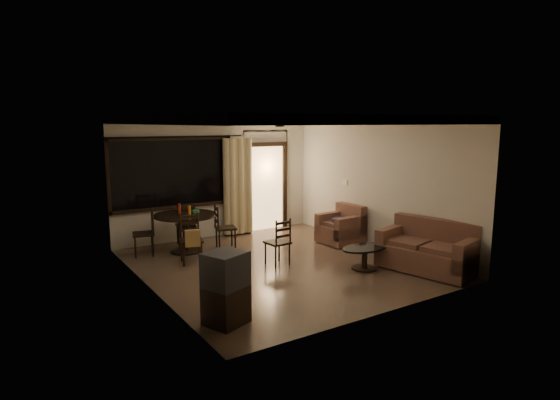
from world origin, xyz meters
TOP-DOWN VIEW (x-y plane):
  - ground at (0.00, 0.00)m, footprint 5.50×5.50m
  - room_shell at (0.59, 1.77)m, footprint 5.50×6.70m
  - dining_table at (-1.18, 1.81)m, footprint 1.29×1.29m
  - dining_chair_west at (-1.99, 2.02)m, footprint 0.51×0.51m
  - dining_chair_east at (-0.37, 1.60)m, footprint 0.51×0.51m
  - dining_chair_south at (-1.40, 0.98)m, footprint 0.51×0.55m
  - dining_chair_north at (-0.99, 2.29)m, footprint 0.51×0.51m
  - tv_cabinet at (-2.05, -1.85)m, footprint 0.65×0.62m
  - sofa at (2.11, -1.77)m, footprint 1.25×1.85m
  - armchair at (2.06, 0.61)m, footprint 0.86×0.86m
  - coffee_table at (1.16, -1.09)m, footprint 0.96×0.58m
  - side_chair at (-0.05, 0.00)m, footprint 0.43×0.43m

SIDE VIEW (x-z plane):
  - ground at x=0.00m, z-range 0.00..0.00m
  - side_chair at x=-0.05m, z-range -0.19..0.73m
  - coffee_table at x=1.16m, z-range 0.07..0.49m
  - dining_chair_west at x=-1.99m, z-range -0.19..0.76m
  - dining_chair_east at x=-0.37m, z-range -0.19..0.76m
  - dining_chair_north at x=-0.99m, z-range -0.19..0.76m
  - dining_chair_south at x=-1.40m, z-range -0.17..0.78m
  - armchair at x=2.06m, z-range -0.07..0.76m
  - sofa at x=2.11m, z-range -0.09..0.81m
  - tv_cabinet at x=-2.05m, z-range 0.00..1.00m
  - dining_table at x=-1.18m, z-range 0.12..1.15m
  - room_shell at x=0.59m, z-range -0.92..4.58m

